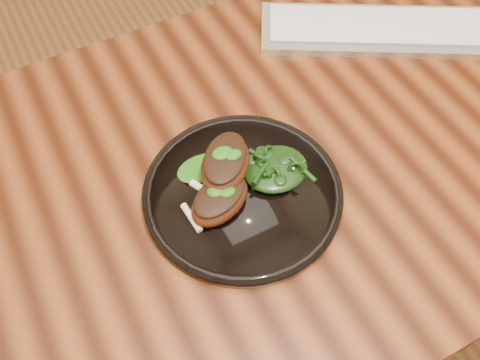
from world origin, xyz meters
name	(u,v)px	position (x,y,z in m)	size (l,w,h in m)	color
desk	(281,176)	(0.00, 0.00, 0.67)	(1.60, 0.80, 0.75)	black
plate	(243,193)	(-0.11, -0.05, 0.76)	(0.31, 0.31, 0.02)	black
lamb_chop_front	(219,199)	(-0.15, -0.06, 0.79)	(0.12, 0.10, 0.05)	#441D0D
lamb_chop_back	(225,163)	(-0.12, -0.02, 0.81)	(0.13, 0.13, 0.05)	#441D0D
herb_smear	(201,168)	(-0.15, 0.01, 0.77)	(0.08, 0.05, 0.01)	#104D08
greens_heap	(276,166)	(-0.05, -0.05, 0.79)	(0.10, 0.10, 0.04)	black
keyboard	(381,29)	(0.32, 0.16, 0.76)	(0.48, 0.36, 0.02)	silver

